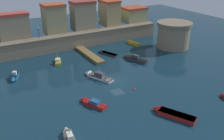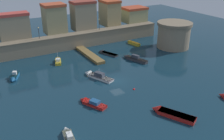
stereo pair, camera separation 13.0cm
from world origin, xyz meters
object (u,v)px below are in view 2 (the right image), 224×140
(moored_boat_3, at_px, (91,103))
(mooring_buoy_0, at_px, (134,89))
(moored_boat_0, at_px, (134,58))
(moored_boat_1, at_px, (133,43))
(moored_boat_6, at_px, (69,138))
(fortress_tower, at_px, (174,35))
(mooring_buoy_1, at_px, (88,76))
(quay_lamp_0, at_px, (39,31))
(moored_boat_2, at_px, (14,77))
(moored_boat_7, at_px, (106,53))
(quay_lamp_1, at_px, (99,23))
(moored_boat_4, at_px, (96,76))
(moored_boat_5, at_px, (170,113))
(moored_boat_8, at_px, (58,60))

(moored_boat_3, distance_m, mooring_buoy_0, 9.67)
(moored_boat_0, height_order, moored_boat_1, moored_boat_0)
(moored_boat_6, bearing_deg, fortress_tower, -51.55)
(mooring_buoy_0, bearing_deg, mooring_buoy_1, 117.49)
(moored_boat_3, bearing_deg, mooring_buoy_0, -111.93)
(moored_boat_3, bearing_deg, mooring_buoy_1, -48.91)
(fortress_tower, height_order, moored_boat_0, fortress_tower)
(quay_lamp_0, xyz_separation_m, moored_boat_3, (0.43, -29.76, -5.82))
(moored_boat_0, relative_size, moored_boat_3, 1.29)
(moored_boat_0, bearing_deg, moored_boat_3, 106.50)
(moored_boat_0, xyz_separation_m, moored_boat_2, (-27.82, 3.65, -0.00))
(moored_boat_6, bearing_deg, moored_boat_7, -28.76)
(moored_boat_1, bearing_deg, moored_boat_6, 125.23)
(quay_lamp_1, bearing_deg, mooring_buoy_1, -123.50)
(moored_boat_6, bearing_deg, moored_boat_0, -42.29)
(moored_boat_0, bearing_deg, moored_boat_4, 88.05)
(quay_lamp_1, height_order, mooring_buoy_0, quay_lamp_1)
(moored_boat_0, relative_size, moored_boat_1, 1.37)
(moored_boat_0, height_order, moored_boat_5, moored_boat_0)
(fortress_tower, height_order, quay_lamp_1, quay_lamp_1)
(mooring_buoy_1, bearing_deg, moored_boat_6, -121.97)
(quay_lamp_1, distance_m, mooring_buoy_1, 23.66)
(moored_boat_4, relative_size, moored_boat_7, 1.18)
(moored_boat_4, height_order, mooring_buoy_1, moored_boat_4)
(moored_boat_6, xyz_separation_m, mooring_buoy_1, (11.13, 17.84, -0.44))
(moored_boat_1, bearing_deg, moored_boat_2, 92.21)
(moored_boat_2, height_order, moored_boat_5, moored_boat_2)
(quay_lamp_1, height_order, moored_boat_4, quay_lamp_1)
(moored_boat_2, bearing_deg, quay_lamp_0, 167.23)
(moored_boat_4, distance_m, mooring_buoy_1, 1.89)
(moored_boat_0, xyz_separation_m, moored_boat_4, (-12.55, -4.06, -0.10))
(moored_boat_7, distance_m, mooring_buoy_0, 20.66)
(moored_boat_4, distance_m, moored_boat_7, 14.40)
(moored_boat_4, bearing_deg, mooring_buoy_0, -178.39)
(fortress_tower, bearing_deg, mooring_buoy_0, -146.94)
(fortress_tower, height_order, mooring_buoy_0, fortress_tower)
(fortress_tower, bearing_deg, mooring_buoy_1, -169.18)
(moored_boat_0, xyz_separation_m, moored_boat_8, (-16.76, 8.22, -0.07))
(mooring_buoy_1, bearing_deg, mooring_buoy_0, -62.51)
(moored_boat_2, distance_m, moored_boat_4, 17.11)
(quay_lamp_0, relative_size, moored_boat_6, 0.50)
(moored_boat_7, xyz_separation_m, moored_boat_8, (-12.89, 0.80, 0.14))
(quay_lamp_0, height_order, moored_boat_7, quay_lamp_0)
(moored_boat_2, relative_size, moored_boat_3, 0.77)
(quay_lamp_0, xyz_separation_m, moored_boat_5, (10.10, -39.18, -5.80))
(moored_boat_0, xyz_separation_m, moored_boat_1, (6.84, 10.68, -0.07))
(moored_boat_1, height_order, moored_boat_5, moored_boat_5)
(moored_boat_4, relative_size, moored_boat_6, 1.22)
(moored_boat_8, bearing_deg, moored_boat_6, -178.50)
(moored_boat_4, bearing_deg, moored_boat_0, -95.00)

